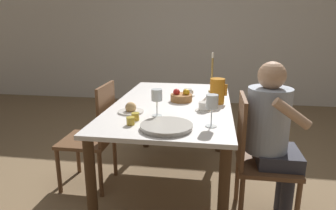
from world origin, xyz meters
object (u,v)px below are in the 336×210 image
(chair_person_side, at_px, (257,156))
(jam_jar_red, at_px, (131,120))
(candlestick_tall, at_px, (212,76))
(chair_opposite, at_px, (95,134))
(teacup_across, at_px, (188,93))
(fruit_bowl, at_px, (181,97))
(person_seated, at_px, (272,129))
(teacup_near_person, at_px, (204,107))
(jam_jar_amber, at_px, (135,116))
(wine_glass_water, at_px, (212,103))
(serving_tray, at_px, (167,126))
(red_pitcher, at_px, (217,91))
(bread_plate, at_px, (131,109))
(wine_glass_juice, at_px, (157,97))

(chair_person_side, distance_m, jam_jar_red, 0.95)
(candlestick_tall, bearing_deg, chair_opposite, -149.37)
(teacup_across, xyz_separation_m, fruit_bowl, (-0.04, -0.19, 0.01))
(person_seated, distance_m, teacup_near_person, 0.52)
(jam_jar_amber, bearing_deg, candlestick_tall, 62.28)
(teacup_across, xyz_separation_m, candlestick_tall, (0.21, 0.21, 0.12))
(teacup_near_person, bearing_deg, jam_jar_amber, -146.22)
(wine_glass_water, height_order, serving_tray, wine_glass_water)
(red_pitcher, height_order, candlestick_tall, candlestick_tall)
(chair_opposite, distance_m, serving_tray, 0.93)
(person_seated, xyz_separation_m, red_pitcher, (-0.39, 0.39, 0.18))
(serving_tray, xyz_separation_m, bread_plate, (-0.32, 0.31, 0.01))
(chair_opposite, relative_size, jam_jar_red, 16.36)
(bread_plate, bearing_deg, candlestick_tall, 53.29)
(red_pitcher, relative_size, wine_glass_water, 0.98)
(wine_glass_juice, relative_size, candlestick_tall, 0.52)
(chair_opposite, relative_size, red_pitcher, 4.40)
(teacup_across, bearing_deg, person_seated, -42.74)
(wine_glass_water, relative_size, jam_jar_red, 3.78)
(bread_plate, distance_m, jam_jar_red, 0.28)
(teacup_across, distance_m, candlestick_tall, 0.32)
(red_pitcher, distance_m, teacup_near_person, 0.27)
(teacup_near_person, distance_m, candlestick_tall, 0.68)
(wine_glass_water, bearing_deg, candlestick_tall, 90.65)
(teacup_across, bearing_deg, candlestick_tall, 44.42)
(red_pitcher, bearing_deg, bread_plate, -149.98)
(wine_glass_water, distance_m, fruit_bowl, 0.69)
(person_seated, bearing_deg, wine_glass_juice, -87.65)
(fruit_bowl, bearing_deg, wine_glass_juice, -105.96)
(chair_opposite, relative_size, fruit_bowl, 4.95)
(teacup_near_person, relative_size, bread_plate, 0.68)
(person_seated, relative_size, fruit_bowl, 6.25)
(chair_opposite, distance_m, wine_glass_water, 1.17)
(bread_plate, bearing_deg, teacup_near_person, 13.63)
(wine_glass_water, bearing_deg, bread_plate, 159.25)
(teacup_near_person, xyz_separation_m, serving_tray, (-0.22, -0.45, -0.01))
(serving_tray, relative_size, bread_plate, 1.74)
(person_seated, height_order, wine_glass_juice, person_seated)
(candlestick_tall, bearing_deg, person_seated, -61.69)
(chair_opposite, distance_m, fruit_bowl, 0.82)
(chair_person_side, xyz_separation_m, wine_glass_water, (-0.34, -0.19, 0.44))
(person_seated, distance_m, serving_tray, 0.77)
(jam_jar_amber, bearing_deg, red_pitcher, 44.33)
(jam_jar_amber, bearing_deg, wine_glass_juice, 43.73)
(fruit_bowl, bearing_deg, teacup_across, 78.59)
(chair_person_side, xyz_separation_m, candlestick_tall, (-0.35, 0.83, 0.43))
(wine_glass_juice, height_order, jam_jar_red, wine_glass_juice)
(wine_glass_juice, bearing_deg, serving_tray, -66.97)
(wine_glass_juice, height_order, teacup_across, wine_glass_juice)
(wine_glass_water, bearing_deg, jam_jar_red, -175.14)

